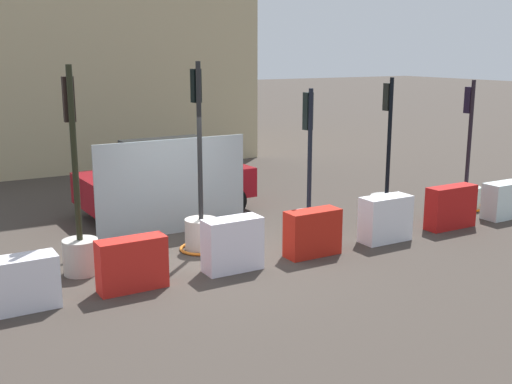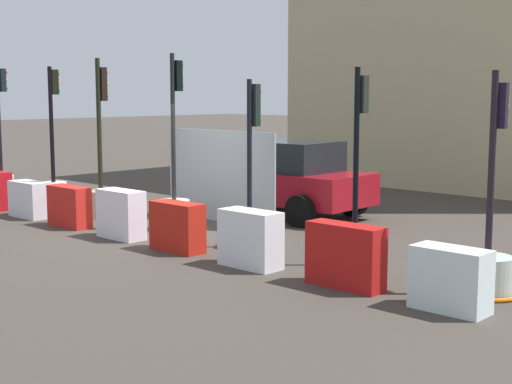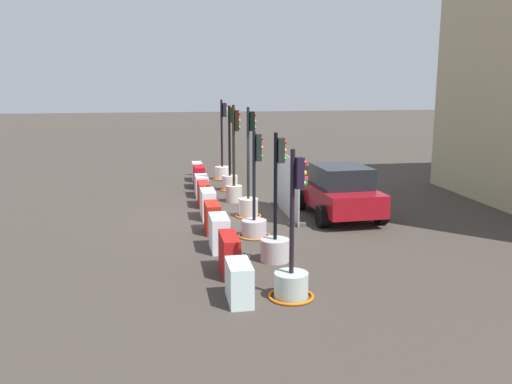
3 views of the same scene
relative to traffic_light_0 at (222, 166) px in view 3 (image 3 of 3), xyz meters
The scene contains 19 objects.
ground_plane 6.94m from the traffic_light_0, ahead, with size 120.00×120.00×0.00m, color #3E3630.
traffic_light_0 is the anchor object (origin of this frame).
traffic_light_1 2.50m from the traffic_light_0, ahead, with size 0.79×0.79×3.33m.
traffic_light_2 4.63m from the traffic_light_0, ahead, with size 0.59×0.59×3.45m.
traffic_light_3 6.92m from the traffic_light_0, ahead, with size 0.83×0.83×3.48m.
traffic_light_4 9.21m from the traffic_light_0, ahead, with size 0.90×0.90×2.95m.
traffic_light_5 11.38m from the traffic_light_0, ahead, with size 0.70×0.70×3.10m.
traffic_light_6 13.70m from the traffic_light_0, ahead, with size 0.93×0.93×3.00m.
construction_barrier_0 1.13m from the traffic_light_0, 82.98° to the right, with size 0.97×0.42×0.79m.
construction_barrier_1 2.14m from the traffic_light_0, 32.22° to the right, with size 1.07×0.42×0.89m.
construction_barrier_2 3.68m from the traffic_light_0, 18.36° to the right, with size 1.07×0.47×0.79m.
construction_barrier_3 5.29m from the traffic_light_0, 13.11° to the right, with size 1.08×0.39×0.83m.
construction_barrier_4 7.01m from the traffic_light_0, ahead, with size 1.01×0.44×0.91m.
construction_barrier_5 8.63m from the traffic_light_0, ahead, with size 1.04×0.42×0.85m.
construction_barrier_6 10.35m from the traffic_light_0, ahead, with size 1.03×0.46×0.90m.
construction_barrier_7 12.15m from the traffic_light_0, ahead, with size 1.16×0.38×0.90m.
construction_barrier_8 13.79m from the traffic_light_0, ahead, with size 0.97×0.46×0.80m.
car_red_compact 7.95m from the traffic_light_0, 21.71° to the left, with size 3.90×2.27×1.66m.
site_fence_panel 7.03m from the traffic_light_0, 11.17° to the left, with size 3.20×0.50×1.94m.
Camera 3 is at (17.00, -2.18, 4.29)m, focal length 38.83 mm.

